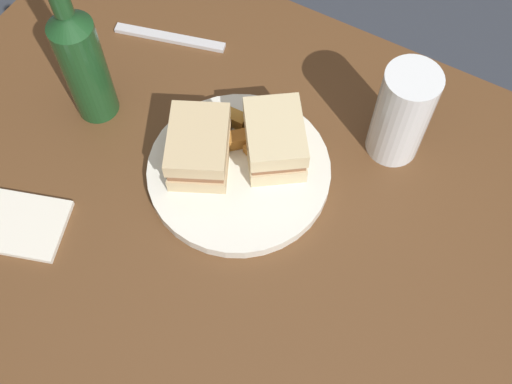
# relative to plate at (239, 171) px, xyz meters

# --- Properties ---
(ground_plane) EXTENTS (6.00, 6.00, 0.00)m
(ground_plane) POSITION_rel_plate_xyz_m (0.08, -0.05, -0.71)
(ground_plane) COLOR #333842
(dining_table) EXTENTS (1.15, 0.77, 0.70)m
(dining_table) POSITION_rel_plate_xyz_m (0.08, -0.05, -0.36)
(dining_table) COLOR brown
(dining_table) RESTS_ON ground
(plate) EXTENTS (0.25, 0.25, 0.02)m
(plate) POSITION_rel_plate_xyz_m (0.00, 0.00, 0.00)
(plate) COLOR silver
(plate) RESTS_ON dining_table
(sandwich_half_left) EXTENTS (0.12, 0.13, 0.06)m
(sandwich_half_left) POSITION_rel_plate_xyz_m (0.03, 0.05, 0.04)
(sandwich_half_left) COLOR beige
(sandwich_half_left) RESTS_ON plate
(sandwich_half_right) EXTENTS (0.12, 0.13, 0.06)m
(sandwich_half_right) POSITION_rel_plate_xyz_m (-0.05, -0.01, 0.04)
(sandwich_half_right) COLOR #CCB284
(sandwich_half_right) RESTS_ON plate
(potato_wedge_front) EXTENTS (0.05, 0.05, 0.02)m
(potato_wedge_front) POSITION_rel_plate_xyz_m (-0.02, 0.03, 0.02)
(potato_wedge_front) COLOR #AD702D
(potato_wedge_front) RESTS_ON plate
(potato_wedge_middle) EXTENTS (0.04, 0.06, 0.02)m
(potato_wedge_middle) POSITION_rel_plate_xyz_m (0.01, 0.05, 0.02)
(potato_wedge_middle) COLOR #AD702D
(potato_wedge_middle) RESTS_ON plate
(potato_wedge_back) EXTENTS (0.04, 0.02, 0.02)m
(potato_wedge_back) POSITION_rel_plate_xyz_m (-0.04, 0.06, 0.02)
(potato_wedge_back) COLOR #B77F33
(potato_wedge_back) RESTS_ON plate
(pint_glass) EXTENTS (0.07, 0.07, 0.15)m
(pint_glass) POSITION_rel_plate_xyz_m (0.17, 0.15, 0.06)
(pint_glass) COLOR white
(pint_glass) RESTS_ON dining_table
(cider_bottle) EXTENTS (0.06, 0.06, 0.28)m
(cider_bottle) POSITION_rel_plate_xyz_m (-0.24, -0.00, 0.10)
(cider_bottle) COLOR #19421E
(cider_bottle) RESTS_ON dining_table
(napkin) EXTENTS (0.13, 0.12, 0.01)m
(napkin) POSITION_rel_plate_xyz_m (-0.21, -0.21, -0.00)
(napkin) COLOR silver
(napkin) RESTS_ON dining_table
(fork) EXTENTS (0.18, 0.06, 0.01)m
(fork) POSITION_rel_plate_xyz_m (-0.22, 0.16, -0.01)
(fork) COLOR silver
(fork) RESTS_ON dining_table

